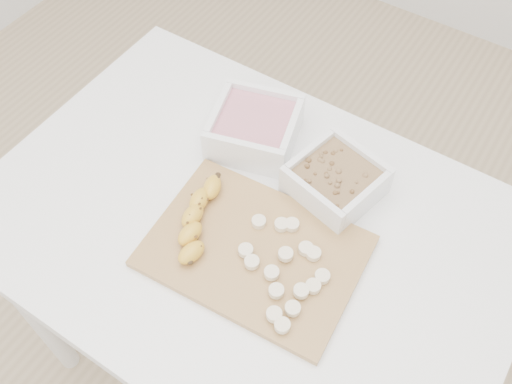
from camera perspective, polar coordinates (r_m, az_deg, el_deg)
The scene contains 7 objects.
ground at distance 1.74m, azimuth -0.56°, elevation -16.35°, with size 3.50×3.50×0.00m, color #C6AD89.
table at distance 1.14m, azimuth -0.82°, elevation -5.56°, with size 1.00×0.70×0.75m.
bowl_yogurt at distance 1.15m, azimuth -0.14°, elevation 6.48°, with size 0.21×0.21×0.08m.
bowl_granola at distance 1.08m, azimuth 7.97°, elevation 1.16°, with size 0.18×0.18×0.07m.
cutting_board at distance 1.02m, azimuth -0.14°, elevation -5.92°, with size 0.37×0.27×0.01m, color #A98A4E.
banana at distance 1.03m, azimuth -5.82°, elevation -2.80°, with size 0.05×0.19×0.03m, color gold, non-canonical shape.
banana_slices at distance 0.99m, azimuth 2.96°, elevation -7.60°, with size 0.18×0.20×0.02m.
Camera 1 is at (0.33, -0.47, 1.65)m, focal length 40.00 mm.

